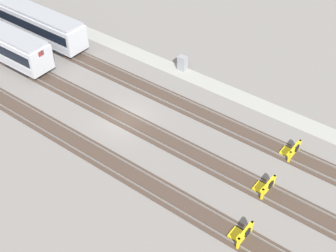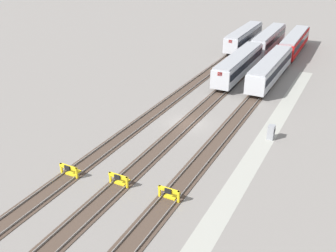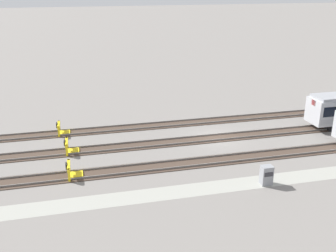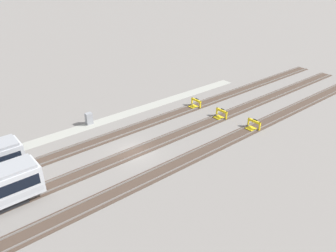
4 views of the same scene
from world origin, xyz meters
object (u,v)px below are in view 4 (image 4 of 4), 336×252
object	(u,v)px
bumper_stop_nearest_track	(195,104)
electrical_cabinet	(89,119)
bumper_stop_middle_track	(253,125)
bumper_stop_near_inner_track	(220,114)

from	to	relation	value
bumper_stop_nearest_track	electrical_cabinet	xyz separation A→B (m)	(15.02, -4.97, 0.29)
bumper_stop_middle_track	electrical_cabinet	world-z (taller)	electrical_cabinet
bumper_stop_nearest_track	bumper_stop_near_inner_track	xyz separation A→B (m)	(-0.17, 5.00, 0.00)
bumper_stop_nearest_track	electrical_cabinet	world-z (taller)	electrical_cabinet
bumper_stop_middle_track	bumper_stop_near_inner_track	bearing A→B (deg)	-80.75
bumper_stop_near_inner_track	electrical_cabinet	world-z (taller)	electrical_cabinet
bumper_stop_nearest_track	bumper_stop_middle_track	xyz separation A→B (m)	(-0.99, 10.00, 0.00)
bumper_stop_nearest_track	electrical_cabinet	size ratio (longest dim) A/B	1.25
bumper_stop_nearest_track	bumper_stop_middle_track	size ratio (longest dim) A/B	1.00
bumper_stop_nearest_track	bumper_stop_middle_track	world-z (taller)	same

